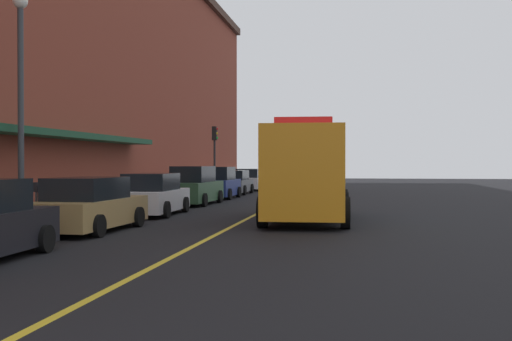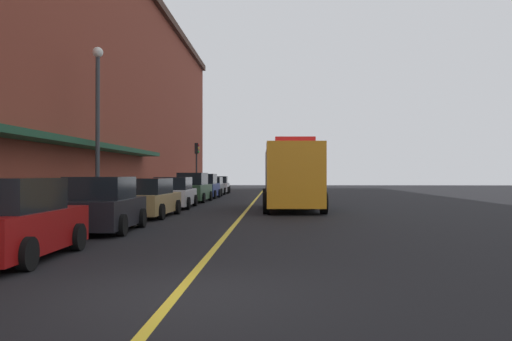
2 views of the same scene
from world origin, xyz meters
TOP-DOWN VIEW (x-y plane):
  - ground_plane at (0.00, 25.00)m, footprint 112.00×112.00m
  - sidewalk_left at (-6.20, 25.00)m, footprint 2.40×70.00m
  - lane_center_stripe at (0.00, 25.00)m, footprint 0.16×70.00m
  - parked_car_2 at (-3.94, 14.34)m, footprint 2.18×4.86m
  - parked_car_3 at (-3.97, 20.38)m, footprint 2.15×4.75m
  - parked_car_4 at (-3.92, 26.64)m, footprint 2.08×4.94m
  - parked_car_5 at (-3.93, 31.98)m, footprint 2.15×4.20m
  - parked_car_6 at (-3.96, 37.17)m, footprint 1.99×4.49m
  - parked_car_7 at (-4.00, 42.99)m, footprint 2.13×4.36m
  - utility_truck at (2.24, 19.09)m, footprint 3.08×8.19m
  - parking_meter_0 at (-5.35, 43.28)m, footprint 0.14×0.18m
  - parking_meter_2 at (-5.35, 16.37)m, footprint 0.14×0.18m
  - parking_meter_3 at (-5.35, 13.16)m, footprint 0.14×0.18m
  - parking_meter_4 at (-5.35, 13.79)m, footprint 0.14×0.18m
  - street_lamp_left at (-5.95, 14.00)m, footprint 0.44×0.44m
  - traffic_light_near at (-5.29, 37.17)m, footprint 0.38×0.36m

SIDE VIEW (x-z plane):
  - ground_plane at x=0.00m, z-range 0.00..0.00m
  - lane_center_stripe at x=0.00m, z-range 0.00..0.01m
  - sidewalk_left at x=-6.20m, z-range 0.00..0.15m
  - parked_car_6 at x=-3.96m, z-range -0.04..1.52m
  - parked_car_7 at x=-4.00m, z-range -0.05..1.57m
  - parked_car_2 at x=-3.94m, z-range -0.05..1.58m
  - parked_car_3 at x=-3.97m, z-range -0.05..1.60m
  - parked_car_5 at x=-3.93m, z-range -0.07..1.77m
  - parked_car_4 at x=-3.92m, z-range -0.07..1.82m
  - parking_meter_0 at x=-5.35m, z-range 0.39..1.72m
  - parking_meter_2 at x=-5.35m, z-range 0.39..1.72m
  - parking_meter_3 at x=-5.35m, z-range 0.39..1.72m
  - parking_meter_4 at x=-5.35m, z-range 0.39..1.72m
  - utility_truck at x=2.24m, z-range -0.08..3.39m
  - traffic_light_near at x=-5.29m, z-range 1.01..5.31m
  - street_lamp_left at x=-5.95m, z-range 0.93..7.87m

